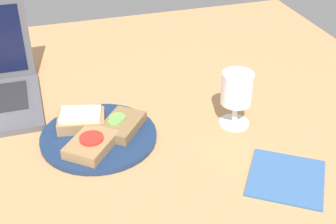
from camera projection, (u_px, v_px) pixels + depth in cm
name	position (u px, v px, depth cm)	size (l,w,h in cm)	color
wooden_table	(145.00, 139.00, 103.91)	(140.00, 140.00, 3.00)	#B27F51
plate	(99.00, 136.00, 101.06)	(25.09, 25.09, 1.18)	navy
sandwich_with_cheese	(81.00, 120.00, 102.64)	(11.31, 8.92, 3.42)	#937047
sandwich_with_tomato	(91.00, 144.00, 95.69)	(12.68, 13.08, 2.91)	#937047
sandwich_with_cucumber	(122.00, 125.00, 101.74)	(12.34, 12.94, 2.67)	brown
wine_glass	(237.00, 91.00, 101.66)	(6.91, 6.91, 12.85)	white
napkin	(286.00, 178.00, 90.21)	(14.14, 14.66, 0.40)	#33598C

